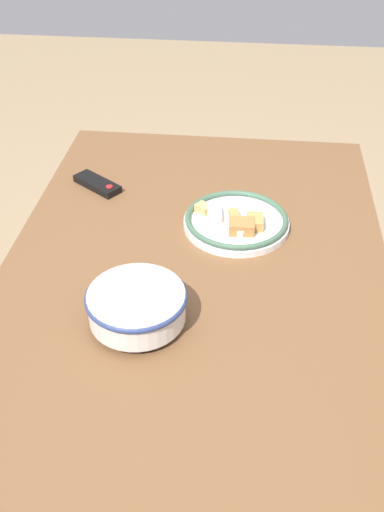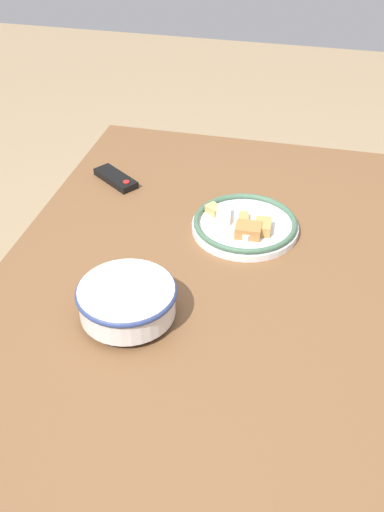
# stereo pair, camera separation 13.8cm
# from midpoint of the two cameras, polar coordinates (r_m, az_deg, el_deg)

# --- Properties ---
(ground_plane) EXTENTS (8.00, 8.00, 0.00)m
(ground_plane) POSITION_cam_midpoint_polar(r_m,az_deg,el_deg) (1.93, -2.11, -19.38)
(ground_plane) COLOR #9E8460
(dining_table) EXTENTS (1.47, 0.92, 0.74)m
(dining_table) POSITION_cam_midpoint_polar(r_m,az_deg,el_deg) (1.43, -2.70, -4.77)
(dining_table) COLOR brown
(dining_table) RESTS_ON ground_plane
(noodle_bowl) EXTENTS (0.21, 0.21, 0.08)m
(noodle_bowl) POSITION_cam_midpoint_polar(r_m,az_deg,el_deg) (1.25, -8.45, -4.81)
(noodle_bowl) COLOR silver
(noodle_bowl) RESTS_ON dining_table
(food_plate) EXTENTS (0.27, 0.27, 0.05)m
(food_plate) POSITION_cam_midpoint_polar(r_m,az_deg,el_deg) (1.54, 1.68, 3.22)
(food_plate) COLOR white
(food_plate) RESTS_ON dining_table
(tv_remote) EXTENTS (0.13, 0.15, 0.02)m
(tv_remote) POSITION_cam_midpoint_polar(r_m,az_deg,el_deg) (1.74, -11.28, 6.68)
(tv_remote) COLOR black
(tv_remote) RESTS_ON dining_table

